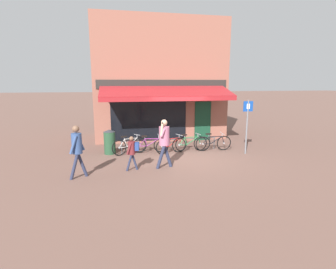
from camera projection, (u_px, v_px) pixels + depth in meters
ground_plane at (186, 157)px, 11.12m from camera, size 160.00×160.00×0.00m
shop_front at (159, 80)px, 14.79m from camera, size 7.12×4.77×6.45m
bike_rack_rail at (170, 141)px, 11.93m from camera, size 4.42×0.04×0.57m
bicycle_silver at (130, 146)px, 11.54m from camera, size 1.59×0.83×0.84m
bicycle_purple at (150, 145)px, 11.68m from camera, size 1.66×0.52×0.83m
bicycle_red at (172, 145)px, 11.73m from camera, size 1.58×0.73×0.79m
bicycle_green at (190, 144)px, 11.95m from camera, size 1.72×0.52×0.81m
bicycle_black at (213, 143)px, 12.05m from camera, size 1.70×0.52×0.84m
pedestrian_adult at (164, 138)px, 9.51m from camera, size 0.66×0.57×1.82m
pedestrian_child at (132, 149)px, 9.27m from camera, size 0.51×0.33×1.26m
pedestrian_second_adult at (77, 146)px, 8.46m from camera, size 0.58×0.57×1.77m
litter_bin at (110, 142)px, 11.51m from camera, size 0.51×0.51×1.09m
parking_sign at (247, 121)px, 11.33m from camera, size 0.44×0.07×2.38m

